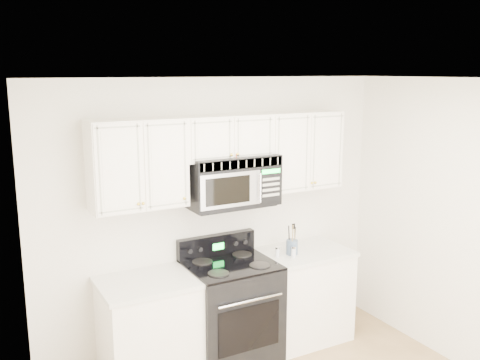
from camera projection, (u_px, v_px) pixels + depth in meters
room at (333, 277)px, 3.58m from camera, size 3.51×3.51×2.61m
base_cabinet_left at (151, 334)px, 4.62m from camera, size 0.86×0.65×0.92m
base_cabinet_right at (303, 297)px, 5.37m from camera, size 0.86×0.65×0.92m
range at (231, 310)px, 4.95m from camera, size 0.79×0.72×1.13m
upper_cabinets at (225, 152)px, 4.82m from camera, size 2.44×0.37×0.75m
microwave at (231, 180)px, 4.85m from camera, size 0.83×0.47×0.46m
utensil_crock at (292, 247)px, 5.14m from camera, size 0.11×0.11×0.30m
shaker_salt at (294, 252)px, 5.05m from camera, size 0.05×0.05×0.11m
shaker_pepper at (277, 252)px, 5.06m from camera, size 0.04×0.04×0.10m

